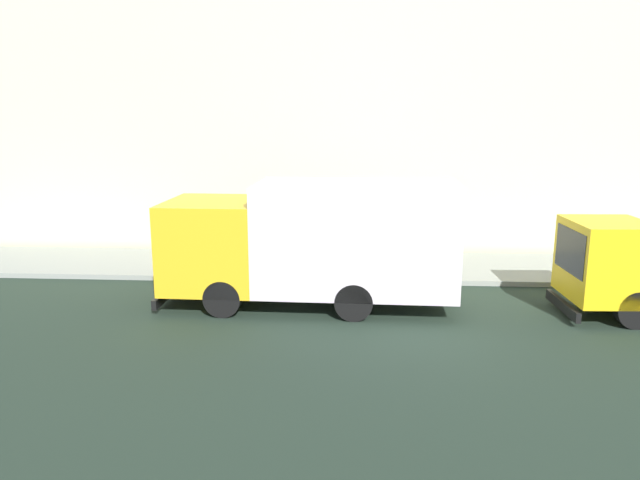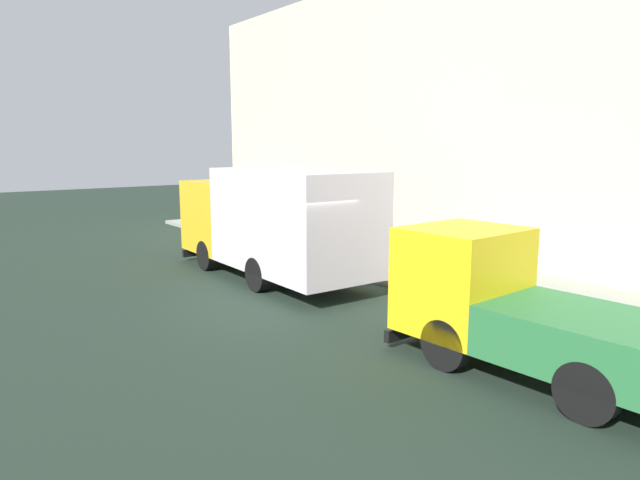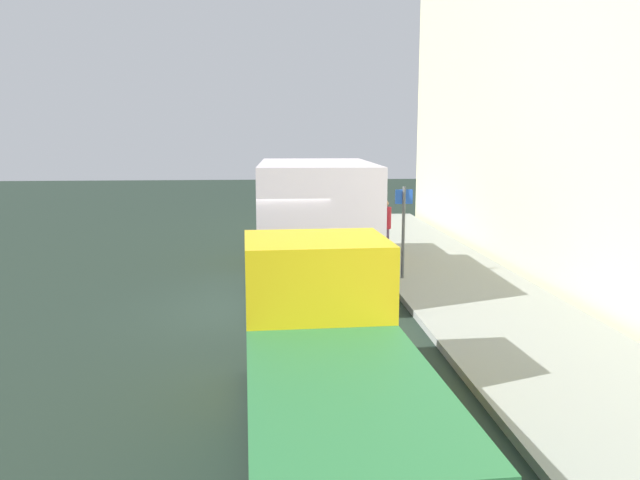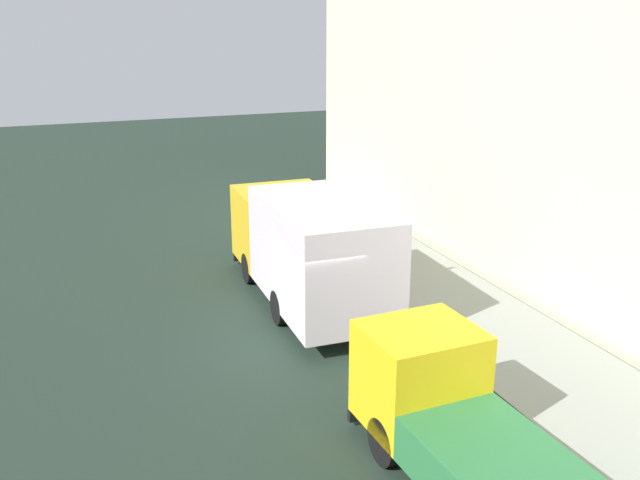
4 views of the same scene
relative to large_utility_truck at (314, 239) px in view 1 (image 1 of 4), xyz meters
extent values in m
plane|color=#1D2B22|center=(-1.16, -2.29, -1.68)|extent=(80.00, 80.00, 0.00)
cube|color=gray|center=(3.57, -2.29, -1.61)|extent=(3.48, 30.00, 0.15)
cube|color=beige|center=(5.81, -2.29, 3.08)|extent=(0.50, 30.00, 9.53)
cube|color=gold|center=(0.06, 2.55, -0.14)|extent=(2.62, 2.35, 2.18)
cube|color=black|center=(0.09, 3.68, 0.12)|extent=(2.16, 0.11, 1.22)
cube|color=silver|center=(-0.02, -1.03, 0.09)|extent=(2.68, 4.93, 2.65)
cube|color=black|center=(0.09, 3.76, -1.43)|extent=(2.47, 0.18, 0.24)
cylinder|color=black|center=(-1.08, 2.12, -1.23)|extent=(0.32, 0.91, 0.90)
cylinder|color=black|center=(1.18, 2.07, -1.23)|extent=(0.32, 0.91, 0.90)
cylinder|color=black|center=(-1.16, -1.00, -1.23)|extent=(0.32, 0.91, 0.90)
cylinder|color=black|center=(1.11, -1.06, -1.23)|extent=(0.32, 0.91, 0.90)
cube|color=yellow|center=(-0.45, -6.96, -0.31)|extent=(2.06, 1.83, 1.86)
cube|color=black|center=(-0.49, -6.11, -0.09)|extent=(1.67, 0.13, 1.04)
cube|color=black|center=(-0.49, -6.03, -1.44)|extent=(1.91, 0.20, 0.24)
cylinder|color=black|center=(-1.28, -7.35, -1.24)|extent=(0.34, 0.89, 0.88)
cylinder|color=black|center=(0.41, -7.28, -1.24)|extent=(0.34, 0.89, 0.88)
cylinder|color=#463653|center=(2.28, 2.60, -1.12)|extent=(0.36, 0.36, 0.84)
cylinder|color=maroon|center=(2.28, 2.60, -0.38)|extent=(0.48, 0.48, 0.64)
sphere|color=#9A6B4A|center=(2.28, 2.60, 0.05)|extent=(0.22, 0.22, 0.22)
cylinder|color=#4C5156|center=(2.22, -0.30, -0.38)|extent=(0.08, 0.08, 2.32)
cube|color=blue|center=(2.22, -0.28, 0.53)|extent=(0.44, 0.03, 0.36)
camera|label=1|loc=(-14.33, -1.01, 3.09)|focal=33.04mm
camera|label=2|loc=(-8.42, -13.29, 2.06)|focal=31.64mm
camera|label=3|loc=(-1.07, -15.62, 2.05)|focal=35.22mm
camera|label=4|loc=(-6.29, -17.03, 5.95)|focal=39.87mm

